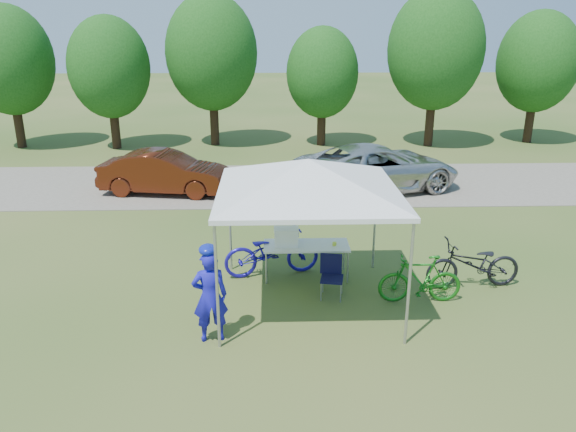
% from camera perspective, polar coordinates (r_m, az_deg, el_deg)
% --- Properties ---
extents(ground, '(100.00, 100.00, 0.00)m').
position_cam_1_polar(ground, '(10.62, 1.92, -8.66)').
color(ground, '#2D5119').
rests_on(ground, ground).
extents(gravel_strip, '(24.00, 5.00, 0.02)m').
position_cam_1_polar(gravel_strip, '(18.07, 0.31, 3.26)').
color(gravel_strip, gray).
rests_on(gravel_strip, ground).
extents(canopy, '(4.53, 4.53, 3.00)m').
position_cam_1_polar(canopy, '(9.67, 2.09, 5.38)').
color(canopy, '#A5A5AA').
rests_on(canopy, ground).
extents(treeline, '(24.89, 4.28, 6.30)m').
position_cam_1_polar(treeline, '(23.46, -0.98, 15.66)').
color(treeline, '#382314').
rests_on(treeline, ground).
extents(folding_table, '(1.71, 0.71, 0.70)m').
position_cam_1_polar(folding_table, '(11.32, 1.87, -3.13)').
color(folding_table, white).
rests_on(folding_table, ground).
extents(folding_chair, '(0.48, 0.50, 0.81)m').
position_cam_1_polar(folding_chair, '(10.67, 4.44, -5.73)').
color(folding_chair, black).
rests_on(folding_chair, ground).
extents(cooler, '(0.49, 0.34, 0.36)m').
position_cam_1_polar(cooler, '(11.22, -0.17, -2.10)').
color(cooler, white).
rests_on(cooler, folding_table).
extents(ice_cream_cup, '(0.08, 0.08, 0.06)m').
position_cam_1_polar(ice_cream_cup, '(11.30, 4.74, -2.83)').
color(ice_cream_cup, '#DAEE38').
rests_on(ice_cream_cup, folding_table).
extents(cyclist, '(0.63, 0.47, 1.56)m').
position_cam_1_polar(cyclist, '(9.17, -7.93, -8.11)').
color(cyclist, '#1916B8').
rests_on(cyclist, ground).
extents(bike_blue, '(2.06, 1.09, 1.03)m').
position_cam_1_polar(bike_blue, '(11.48, -1.66, -3.59)').
color(bike_blue, '#1D13A7').
rests_on(bike_blue, ground).
extents(bike_green, '(1.54, 0.44, 0.93)m').
position_cam_1_polar(bike_green, '(10.68, 13.26, -6.24)').
color(bike_green, '#176817').
rests_on(bike_green, ground).
extents(bike_dark, '(1.91, 0.79, 0.98)m').
position_cam_1_polar(bike_dark, '(11.51, 18.34, -4.68)').
color(bike_dark, black).
rests_on(bike_dark, ground).
extents(minivan, '(5.63, 3.94, 1.43)m').
position_cam_1_polar(minivan, '(17.40, 9.01, 4.87)').
color(minivan, silver).
rests_on(minivan, gravel_strip).
extents(sedan, '(4.03, 1.91, 1.27)m').
position_cam_1_polar(sedan, '(17.34, -12.40, 4.34)').
color(sedan, '#4E1C0D').
rests_on(sedan, gravel_strip).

